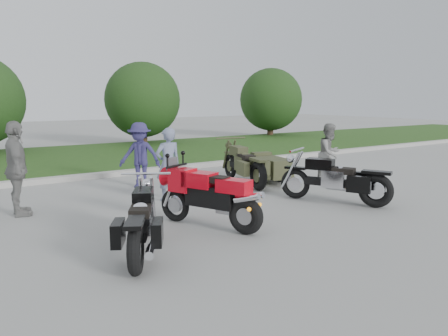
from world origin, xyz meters
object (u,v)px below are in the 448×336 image
cruiser_right (339,181)px  person_denim (140,155)px  cruiser_left (142,225)px  person_back (17,169)px  sportbike_red (211,195)px  cruiser_sidecar (260,167)px  person_grey (330,153)px  person_stripe (168,164)px

cruiser_right → person_denim: bearing=98.9°
cruiser_left → person_back: (-1.13, 3.39, 0.47)m
sportbike_red → cruiser_sidecar: 4.27m
person_grey → person_back: size_ratio=0.86×
cruiser_right → person_stripe: person_stripe is taller
sportbike_red → person_denim: bearing=60.1°
person_stripe → person_grey: 4.64m
cruiser_left → person_grey: person_grey is taller
person_denim → person_back: 3.32m
cruiser_left → person_stripe: size_ratio=1.29×
cruiser_left → cruiser_right: bearing=35.9°
cruiser_right → person_grey: size_ratio=1.42×
sportbike_red → cruiser_left: (-1.56, -0.59, -0.14)m
person_back → cruiser_sidecar: bearing=-86.0°
cruiser_left → cruiser_sidecar: 5.87m
person_denim → person_stripe: bearing=-49.5°
person_stripe → person_denim: person_denim is taller
sportbike_red → cruiser_sidecar: (3.28, 2.73, -0.14)m
cruiser_right → person_grey: bearing=20.6°
cruiser_sidecar → person_denim: bearing=167.7°
sportbike_red → person_denim: size_ratio=1.20×
person_grey → person_back: person_back is taller
person_denim → cruiser_right: bearing=-12.2°
cruiser_sidecar → person_back: (-5.97, 0.07, 0.47)m
person_denim → cruiser_sidecar: bearing=17.6°
person_grey → person_back: bearing=164.6°
sportbike_red → person_stripe: (0.34, 2.35, 0.22)m
person_back → person_denim: bearing=-63.3°
person_stripe → person_back: bearing=-7.9°
cruiser_sidecar → person_stripe: person_stripe is taller
sportbike_red → person_denim: 4.07m
cruiser_left → person_back: person_back is taller
person_grey → person_back: (-7.64, 0.99, 0.13)m
sportbike_red → person_grey: (4.95, 1.81, 0.21)m
cruiser_left → person_back: bearing=137.4°
cruiser_sidecar → person_grey: size_ratio=1.57×
cruiser_right → cruiser_sidecar: size_ratio=0.90×
sportbike_red → cruiser_left: 1.67m
cruiser_sidecar → person_grey: person_grey is taller
cruiser_sidecar → person_back: bearing=-168.5°
person_grey → person_back: 7.71m
cruiser_right → person_grey: (1.65, 1.80, 0.32)m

